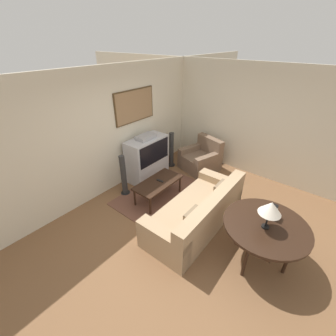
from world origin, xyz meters
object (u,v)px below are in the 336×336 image
(speaker_tower_left, at_px, (124,176))
(speaker_tower_right, at_px, (171,150))
(armchair, at_px, (201,159))
(console_table, at_px, (266,228))
(mantel_clock, at_px, (273,212))
(couch, at_px, (198,213))
(table_lamp, at_px, (271,208))
(tv, at_px, (147,158))
(coffee_table, at_px, (158,183))

(speaker_tower_left, height_order, speaker_tower_right, same)
(armchair, bearing_deg, console_table, -23.64)
(speaker_tower_right, bearing_deg, speaker_tower_left, 180.00)
(armchair, height_order, mantel_clock, mantel_clock)
(couch, height_order, table_lamp, table_lamp)
(couch, bearing_deg, console_table, 87.44)
(tv, xyz_separation_m, speaker_tower_left, (-0.85, -0.09, -0.09))
(couch, distance_m, speaker_tower_left, 1.85)
(table_lamp, bearing_deg, armchair, 49.18)
(console_table, relative_size, mantel_clock, 5.90)
(armchair, xyz_separation_m, speaker_tower_left, (-2.09, 0.72, 0.18))
(speaker_tower_right, bearing_deg, coffee_table, -152.23)
(coffee_table, distance_m, speaker_tower_left, 0.80)
(coffee_table, height_order, table_lamp, table_lamp)
(console_table, bearing_deg, speaker_tower_left, 93.21)
(couch, distance_m, mantel_clock, 1.33)
(armchair, xyz_separation_m, mantel_clock, (-1.71, -2.30, 0.58))
(armchair, distance_m, console_table, 3.02)
(couch, xyz_separation_m, armchair, (1.88, 1.11, -0.01))
(coffee_table, bearing_deg, speaker_tower_right, 27.77)
(coffee_table, xyz_separation_m, console_table, (-0.17, -2.30, 0.28))
(console_table, distance_m, table_lamp, 0.42)
(armchair, bearing_deg, tv, -107.04)
(table_lamp, distance_m, speaker_tower_left, 3.09)
(couch, relative_size, table_lamp, 4.79)
(couch, xyz_separation_m, coffee_table, (0.13, 1.11, 0.11))
(armchair, relative_size, speaker_tower_right, 1.10)
(speaker_tower_right, bearing_deg, armchair, -62.34)
(tv, bearing_deg, mantel_clock, -98.78)
(tv, xyz_separation_m, armchair, (1.23, -0.81, -0.27))
(table_lamp, height_order, speaker_tower_left, table_lamp)
(mantel_clock, distance_m, speaker_tower_left, 3.07)
(speaker_tower_left, bearing_deg, couch, -83.70)
(tv, relative_size, armchair, 1.08)
(couch, bearing_deg, mantel_clock, 97.30)
(table_lamp, height_order, mantel_clock, table_lamp)
(speaker_tower_left, relative_size, speaker_tower_right, 1.00)
(armchair, bearing_deg, couch, -43.29)
(speaker_tower_left, bearing_deg, table_lamp, -88.03)
(armchair, bearing_deg, coffee_table, -73.76)
(couch, relative_size, coffee_table, 2.01)
(console_table, xyz_separation_m, speaker_tower_left, (-0.17, 3.02, -0.23))
(table_lamp, xyz_separation_m, mantel_clock, (0.27, -0.00, -0.25))
(couch, height_order, mantel_clock, mantel_clock)
(coffee_table, height_order, mantel_clock, mantel_clock)
(armchair, relative_size, coffee_table, 0.98)
(table_lamp, bearing_deg, coffee_table, 84.20)
(mantel_clock, relative_size, speaker_tower_right, 0.22)
(console_table, relative_size, speaker_tower_left, 1.29)
(armchair, height_order, console_table, armchair)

